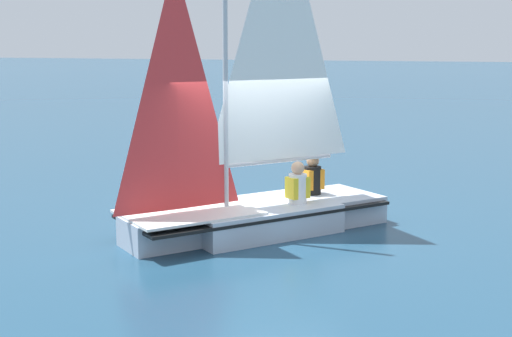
{
  "coord_description": "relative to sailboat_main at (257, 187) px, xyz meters",
  "views": [
    {
      "loc": [
        10.5,
        4.57,
        3.04
      ],
      "look_at": [
        0.0,
        0.0,
        1.06
      ],
      "focal_mm": 50.0,
      "sensor_mm": 36.0,
      "label": 1
    }
  ],
  "objects": [
    {
      "name": "sailboat_main",
      "position": [
        0.0,
        0.0,
        0.0
      ],
      "size": [
        4.52,
        3.82,
        5.63
      ],
      "rotation": [
        0.0,
        0.0,
        5.68
      ],
      "color": "#B2BCCC",
      "rests_on": "ground_plane"
    },
    {
      "name": "sailor_helm",
      "position": [
        -0.35,
        0.59,
        -0.13
      ],
      "size": [
        0.43,
        0.42,
        1.16
      ],
      "rotation": [
        0.0,
        0.0,
        5.68
      ],
      "color": "black",
      "rests_on": "ground_plane"
    },
    {
      "name": "sailor_crew",
      "position": [
        -1.14,
        0.57,
        -0.12
      ],
      "size": [
        0.43,
        0.42,
        1.16
      ],
      "rotation": [
        0.0,
        0.0,
        5.68
      ],
      "color": "black",
      "rests_on": "ground_plane"
    },
    {
      "name": "ground_plane",
      "position": [
        0.01,
        -0.01,
        -0.75
      ],
      "size": [
        260.0,
        260.0,
        0.0
      ],
      "primitive_type": "plane",
      "color": "navy"
    }
  ]
}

